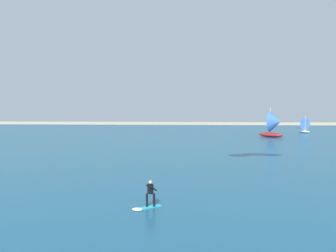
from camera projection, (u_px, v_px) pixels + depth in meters
ocean at (182, 144)px, 56.39m from camera, size 160.00×90.00×0.10m
kitesurfer at (148, 198)px, 22.75m from camera, size 1.87×1.67×1.67m
sailboat_near_shore at (303, 125)px, 76.25m from camera, size 2.73×3.05×3.44m
sailboat_center_horizon at (275, 124)px, 66.65m from camera, size 4.75×4.30×5.28m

